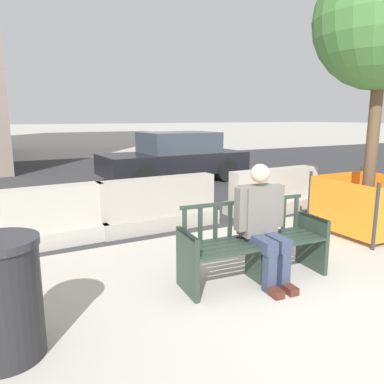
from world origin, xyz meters
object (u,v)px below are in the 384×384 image
jersey_barrier_right (275,194)px  construction_fence (367,203)px  street_bench (253,246)px  street_tree (384,21)px  trash_bin (3,299)px  jersey_barrier_left (34,223)px  seated_person (263,221)px  jersey_barrier_centre (158,207)px  car_sedan_mid (175,157)px

jersey_barrier_right → construction_fence: size_ratio=1.59×
street_bench → street_tree: 3.90m
street_bench → trash_bin: (-2.53, -0.26, 0.08)m
jersey_barrier_left → seated_person: bearing=-48.5°
jersey_barrier_left → street_bench: bearing=-48.6°
street_bench → jersey_barrier_centre: street_bench is taller
street_bench → trash_bin: 2.54m
jersey_barrier_centre → trash_bin: (-2.38, -2.65, 0.14)m
jersey_barrier_right → seated_person: bearing=-132.7°
car_sedan_mid → street_bench: bearing=-107.9°
car_sedan_mid → jersey_barrier_right: bearing=-87.2°
jersey_barrier_centre → street_tree: size_ratio=0.48×
jersey_barrier_left → jersey_barrier_right: bearing=-0.4°
jersey_barrier_right → jersey_barrier_centre: bearing=178.4°
construction_fence → car_sedan_mid: car_sedan_mid is taller
street_bench → trash_bin: size_ratio=1.81×
jersey_barrier_centre → jersey_barrier_right: same height
car_sedan_mid → trash_bin: 8.10m
street_tree → trash_bin: (-5.20, -0.85, -2.70)m
construction_fence → jersey_barrier_centre: bearing=147.4°
street_tree → construction_fence: 2.71m
street_bench → street_tree: size_ratio=0.41×
seated_person → car_sedan_mid: bearing=72.8°
jersey_barrier_left → trash_bin: trash_bin is taller
construction_fence → car_sedan_mid: size_ratio=0.31×
street_bench → construction_fence: (2.67, 0.59, 0.08)m
jersey_barrier_left → construction_fence: bearing=-20.4°
street_bench → seated_person: seated_person is taller
jersey_barrier_left → jersey_barrier_right: size_ratio=1.00×
jersey_barrier_left → jersey_barrier_right: (4.35, -0.03, 0.00)m
jersey_barrier_centre → seated_person: bearing=-85.0°
trash_bin → car_sedan_mid: bearing=55.4°
street_tree → trash_bin: bearing=-170.7°
car_sedan_mid → trash_bin: bearing=-124.6°
jersey_barrier_right → street_tree: bearing=-77.2°
street_bench → construction_fence: 2.73m
seated_person → construction_fence: size_ratio=1.03×
seated_person → construction_fence: seated_person is taller
street_bench → trash_bin: bearing=-174.1°
jersey_barrier_right → construction_fence: construction_fence is taller
street_bench → construction_fence: construction_fence is taller
seated_person → trash_bin: 2.61m
seated_person → jersey_barrier_left: 3.25m
jersey_barrier_left → car_sedan_mid: size_ratio=0.49×
street_bench → jersey_barrier_right: (2.27, 2.33, -0.06)m
jersey_barrier_left → car_sedan_mid: bearing=44.3°
seated_person → jersey_barrier_centre: seated_person is taller
jersey_barrier_centre → construction_fence: bearing=-32.6°
seated_person → jersey_barrier_left: bearing=131.5°
jersey_barrier_left → jersey_barrier_right: same height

